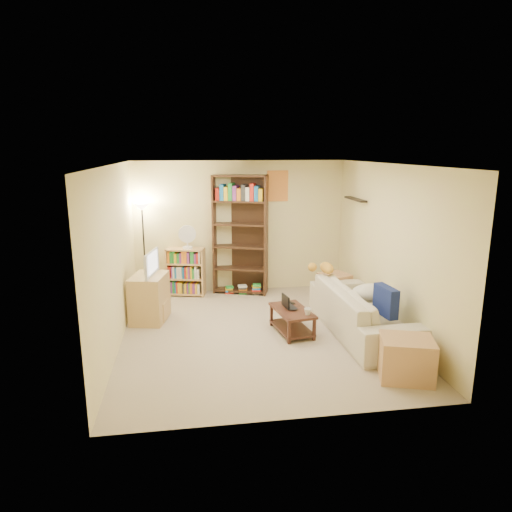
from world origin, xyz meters
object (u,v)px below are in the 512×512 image
laptop (293,306)px  side_table (334,288)px  coffee_table (292,318)px  tall_bookshelf (240,232)px  tabby_cat (324,268)px  tv_stand (149,298)px  short_bookshelf (186,272)px  sofa (362,310)px  floor_lamp (143,223)px  mug (308,312)px  desk_fan (187,236)px  end_cabinet (406,359)px  television (148,263)px

laptop → side_table: side_table is taller
coffee_table → tall_bookshelf: 2.35m
tabby_cat → tv_stand: bearing=178.4°
short_bookshelf → sofa: bearing=-26.8°
coffee_table → floor_lamp: bearing=128.4°
mug → side_table: bearing=59.3°
desk_fan → coffee_table: bearing=-53.3°
floor_lamp → side_table: size_ratio=3.31×
mug → end_cabinet: 1.59m
sofa → laptop: size_ratio=6.49×
tall_bookshelf → short_bookshelf: bearing=-161.4°
coffee_table → tall_bookshelf: (-0.53, 2.08, 0.96)m
desk_fan → laptop: bearing=-51.5°
tv_stand → television: (0.00, 0.00, 0.57)m
tabby_cat → end_cabinet: (0.32, -2.34, -0.53)m
tabby_cat → tall_bookshelf: 1.86m
side_table → coffee_table: bearing=-130.4°
tall_bookshelf → floor_lamp: tall_bookshelf is taller
television → mug: bearing=-103.3°
desk_fan → side_table: (2.58, -0.79, -0.87)m
tv_stand → end_cabinet: size_ratio=1.23×
sofa → mug: bearing=96.4°
tall_bookshelf → end_cabinet: bearing=-48.1°
end_cabinet → coffee_table: bearing=123.4°
tv_stand → tall_bookshelf: 2.19m
tabby_cat → short_bookshelf: (-2.28, 1.32, -0.33)m
television → end_cabinet: television is taller
laptop → side_table: (1.03, 1.16, -0.12)m
floor_lamp → tall_bookshelf: bearing=0.0°
sofa → coffee_table: (-1.04, 0.14, -0.12)m
floor_lamp → laptop: bearing=-40.4°
tabby_cat → desk_fan: size_ratio=1.23×
mug → side_table: side_table is taller
coffee_table → short_bookshelf: size_ratio=0.99×
side_table → end_cabinet: 2.83m
tall_bookshelf → desk_fan: tall_bookshelf is taller
side_table → end_cabinet: size_ratio=0.87×
coffee_table → end_cabinet: end_cabinet is taller
television → end_cabinet: 4.06m
coffee_table → laptop: 0.18m
tv_stand → mug: bearing=-13.3°
coffee_table → end_cabinet: bearing=-66.1°
end_cabinet → mug: bearing=123.3°
mug → tabby_cat: bearing=61.9°
laptop → tall_bookshelf: size_ratio=0.16×
desk_fan → end_cabinet: size_ratio=0.72×
laptop → end_cabinet: size_ratio=0.60×
television → side_table: size_ratio=1.28×
tabby_cat → coffee_table: bearing=-133.0°
tall_bookshelf → floor_lamp: size_ratio=1.28×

